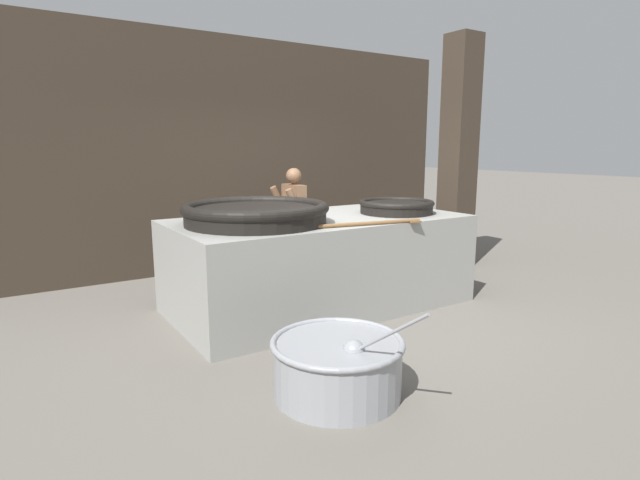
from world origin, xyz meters
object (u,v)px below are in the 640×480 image
giant_wok_near (256,213)px  giant_wok_far (396,206)px  cook (294,219)px  prep_bowl_vegetables (338,364)px

giant_wok_near → giant_wok_far: bearing=-4.7°
giant_wok_near → giant_wok_far: (1.78, -0.15, -0.03)m
giant_wok_near → giant_wok_far: giant_wok_near is taller
cook → giant_wok_far: bearing=114.3°
prep_bowl_vegetables → cook: bearing=65.4°
cook → prep_bowl_vegetables: bearing=66.8°
giant_wok_far → prep_bowl_vegetables: (-2.02, -1.67, -0.87)m
giant_wok_near → prep_bowl_vegetables: (-0.24, -1.82, -0.91)m
giant_wok_far → cook: 1.57m
giant_wok_far → giant_wok_near: bearing=175.3°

